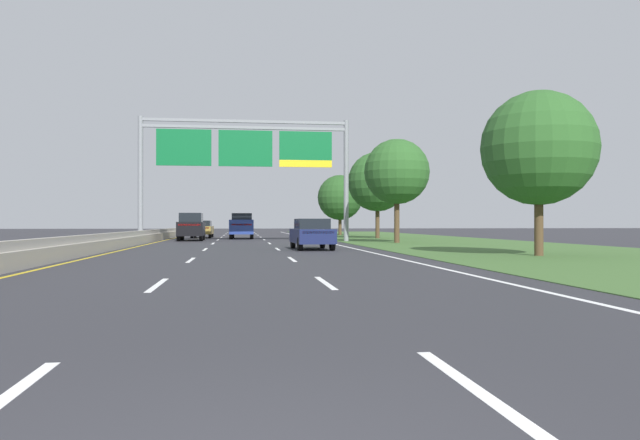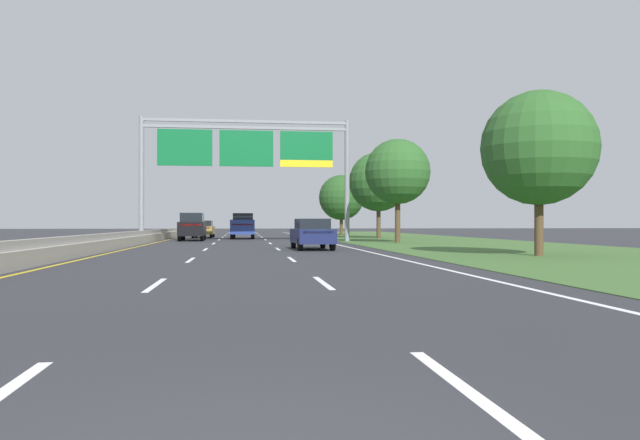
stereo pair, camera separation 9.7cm
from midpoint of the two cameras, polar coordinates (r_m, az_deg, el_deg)
ground_plane at (r=38.23m, az=-7.41°, el=-2.31°), size 220.00×220.00×0.00m
lane_striping at (r=37.77m, az=-7.41°, el=-2.33°), size 11.96×106.00×0.01m
grass_verge_right at (r=40.70m, az=12.65°, el=-2.16°), size 14.00×110.00×0.02m
median_barrier_concrete at (r=38.79m, az=-17.22°, el=-1.74°), size 0.60×110.00×0.85m
overhead_sign_gantry at (r=44.44m, az=-7.02°, el=6.15°), size 15.06×0.42×8.90m
pickup_truck_blue at (r=52.97m, az=-7.36°, el=-0.58°), size 2.09×5.43×2.20m
car_black_left_lane_suv at (r=47.89m, az=-11.96°, el=-0.58°), size 1.96×4.72×2.11m
car_gold_left_lane_sedan at (r=57.32m, az=-10.97°, el=-0.81°), size 1.91×4.44×1.57m
car_navy_right_lane_sedan at (r=31.29m, az=-0.86°, el=-1.26°), size 1.95×4.45×1.57m
roadside_tree_near at (r=26.65m, az=19.62°, el=6.32°), size 4.68×4.68×6.76m
roadside_tree_mid at (r=41.69m, az=7.11°, el=4.48°), size 4.41×4.41×7.03m
roadside_tree_far at (r=53.62m, az=5.33°, el=3.57°), size 5.20×5.20×7.56m
roadside_tree_distant at (r=67.78m, az=1.84°, el=2.10°), size 5.00×5.00×6.68m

